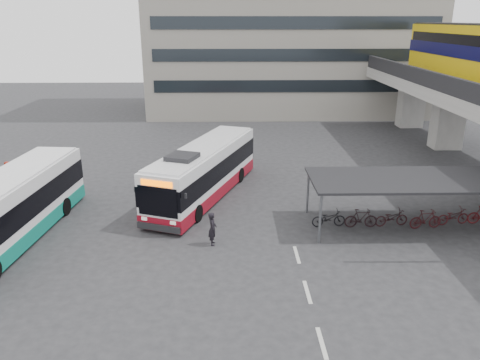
{
  "coord_description": "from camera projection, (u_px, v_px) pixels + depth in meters",
  "views": [
    {
      "loc": [
        -0.43,
        -18.56,
        9.98
      ],
      "look_at": [
        0.06,
        4.5,
        2.0
      ],
      "focal_mm": 35.0,
      "sensor_mm": 36.0,
      "label": 1
    }
  ],
  "objects": [
    {
      "name": "ground",
      "position": [
        241.0,
        255.0,
        20.81
      ],
      "size": [
        120.0,
        120.0,
        0.0
      ],
      "primitive_type": "plane",
      "color": "#28282B",
      "rests_on": "ground"
    },
    {
      "name": "pedestrian",
      "position": [
        212.0,
        229.0,
        21.57
      ],
      "size": [
        0.42,
        0.61,
        1.61
      ],
      "primitive_type": "imported",
      "rotation": [
        0.0,
        0.0,
        1.63
      ],
      "color": "black",
      "rests_on": "ground"
    },
    {
      "name": "road_markings",
      "position": [
        307.0,
        292.0,
        18.02
      ],
      "size": [
        0.15,
        7.6,
        0.01
      ],
      "color": "beige",
      "rests_on": "ground"
    },
    {
      "name": "bike_shelter",
      "position": [
        409.0,
        199.0,
        23.34
      ],
      "size": [
        10.0,
        4.0,
        2.54
      ],
      "color": "#595B60",
      "rests_on": "ground"
    },
    {
      "name": "bus_main",
      "position": [
        204.0,
        171.0,
        27.28
      ],
      "size": [
        6.19,
        11.32,
        3.31
      ],
      "rotation": [
        0.0,
        0.0,
        -0.36
      ],
      "color": "white",
      "rests_on": "ground"
    },
    {
      "name": "bus_teal",
      "position": [
        9.0,
        210.0,
        21.68
      ],
      "size": [
        3.51,
        11.58,
        3.37
      ],
      "rotation": [
        0.0,
        0.0,
        -0.09
      ],
      "color": "white",
      "rests_on": "ground"
    },
    {
      "name": "sign_totem_north",
      "position": [
        13.0,
        185.0,
        25.49
      ],
      "size": [
        0.58,
        0.27,
        2.69
      ],
      "rotation": [
        0.0,
        0.0,
        -0.18
      ],
      "color": "#9C1809",
      "rests_on": "ground"
    }
  ]
}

